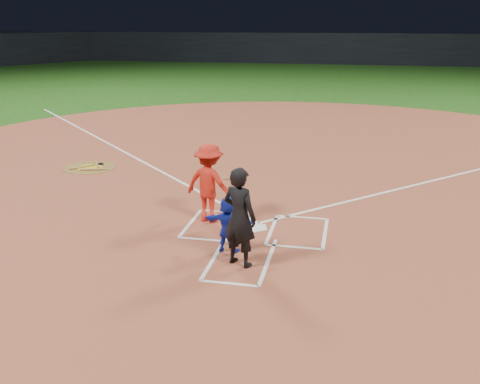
% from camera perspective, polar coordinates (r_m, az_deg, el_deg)
% --- Properties ---
extents(ground, '(120.00, 120.00, 0.00)m').
position_cam_1_polar(ground, '(12.47, 1.73, -3.90)').
color(ground, '#194912').
rests_on(ground, ground).
extents(home_plate_dirt, '(28.00, 28.00, 0.01)m').
position_cam_1_polar(home_plate_dirt, '(18.11, 5.09, 3.09)').
color(home_plate_dirt, brown).
rests_on(home_plate_dirt, ground).
extents(stadium_wall_far, '(80.00, 1.20, 3.20)m').
position_cam_1_polar(stadium_wall_far, '(59.50, 10.23, 14.82)').
color(stadium_wall_far, black).
rests_on(stadium_wall_far, ground).
extents(home_plate, '(0.60, 0.60, 0.02)m').
position_cam_1_polar(home_plate, '(12.46, 1.73, -3.82)').
color(home_plate, white).
rests_on(home_plate, home_plate_dirt).
extents(on_deck_circle, '(1.70, 1.70, 0.01)m').
position_cam_1_polar(on_deck_circle, '(18.16, -15.75, 2.54)').
color(on_deck_circle, brown).
rests_on(on_deck_circle, home_plate_dirt).
extents(on_deck_logo, '(0.80, 0.80, 0.00)m').
position_cam_1_polar(on_deck_logo, '(18.16, -15.76, 2.56)').
color(on_deck_logo, gold).
rests_on(on_deck_logo, on_deck_circle).
extents(on_deck_bat_a, '(0.52, 0.73, 0.06)m').
position_cam_1_polar(on_deck_bat_a, '(18.29, -14.99, 2.84)').
color(on_deck_bat_a, '#9E6E3A').
rests_on(on_deck_bat_a, on_deck_circle).
extents(on_deck_bat_b, '(0.59, 0.68, 0.06)m').
position_cam_1_polar(on_deck_bat_b, '(18.16, -16.47, 2.60)').
color(on_deck_bat_b, olive).
rests_on(on_deck_bat_b, on_deck_circle).
extents(on_deck_bat_c, '(0.82, 0.29, 0.06)m').
position_cam_1_polar(on_deck_bat_c, '(17.76, -15.34, 2.36)').
color(on_deck_bat_c, olive).
rests_on(on_deck_bat_c, on_deck_circle).
extents(bat_weight_donut, '(0.19, 0.19, 0.05)m').
position_cam_1_polar(bat_weight_donut, '(18.40, -14.65, 2.93)').
color(bat_weight_donut, black).
rests_on(bat_weight_donut, on_deck_circle).
extents(catcher, '(1.15, 0.48, 1.20)m').
position_cam_1_polar(catcher, '(11.04, -1.26, -3.46)').
color(catcher, '#1628B7').
rests_on(catcher, home_plate_dirt).
extents(umpire, '(0.86, 0.73, 1.99)m').
position_cam_1_polar(umpire, '(10.31, -0.04, -2.69)').
color(umpire, black).
rests_on(umpire, home_plate_dirt).
extents(chalk_markings, '(28.35, 17.32, 0.01)m').
position_cam_1_polar(chalk_markings, '(17.43, 4.81, 2.53)').
color(chalk_markings, white).
rests_on(chalk_markings, home_plate_dirt).
extents(batter_at_plate, '(1.46, 1.06, 1.89)m').
position_cam_1_polar(batter_at_plate, '(12.60, -3.30, 0.94)').
color(batter_at_plate, red).
rests_on(batter_at_plate, home_plate_dirt).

